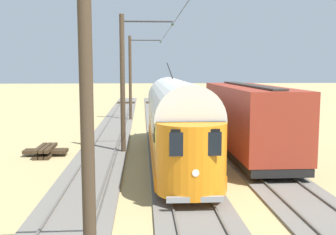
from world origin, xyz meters
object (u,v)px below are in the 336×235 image
boxcar_adjacent (249,118)px  catenary_pole_mid_near (124,82)px  vintage_streetcar (176,119)px  catenary_pole_mid_far (91,105)px  catenary_pole_foreground (131,77)px  switch_stand (220,114)px  spare_tie_stack (46,151)px

boxcar_adjacent → catenary_pole_mid_near: bearing=-12.9°
vintage_streetcar → boxcar_adjacent: (-4.07, -0.66, -0.09)m
catenary_pole_mid_near → catenary_pole_mid_far: size_ratio=1.00×
catenary_pole_foreground → switch_stand: bearing=170.9°
catenary_pole_mid_far → spare_tie_stack: (4.42, -14.47, -3.87)m
catenary_pole_mid_near → catenary_pole_mid_far: bearing=90.0°
boxcar_adjacent → catenary_pole_foreground: size_ratio=1.42×
boxcar_adjacent → catenary_pole_mid_near: catenary_pole_mid_near is taller
catenary_pole_foreground → spare_tie_stack: size_ratio=3.30×
switch_stand → spare_tie_stack: size_ratio=0.51×
boxcar_adjacent → spare_tie_stack: size_ratio=4.70×
switch_stand → spare_tie_stack: bearing=48.1°
catenary_pole_foreground → vintage_streetcar: bearing=99.2°
catenary_pole_foreground → switch_stand: 9.06m
catenary_pole_mid_near → switch_stand: bearing=-121.2°
catenary_pole_mid_near → spare_tie_stack: 5.89m
catenary_pole_mid_far → switch_stand: 29.99m
catenary_pole_foreground → catenary_pole_mid_near: bearing=90.0°
catenary_pole_mid_far → spare_tie_stack: bearing=-73.0°
catenary_pole_mid_near → spare_tie_stack: size_ratio=3.30×
vintage_streetcar → catenary_pole_foreground: 17.53m
catenary_pole_foreground → boxcar_adjacent: bearing=112.5°
vintage_streetcar → catenary_pole_foreground: size_ratio=2.04×
spare_tie_stack → catenary_pole_mid_far: bearing=107.0°
vintage_streetcar → spare_tie_stack: bearing=-13.4°
boxcar_adjacent → catenary_pole_foreground: 18.02m
catenary_pole_foreground → catenary_pole_mid_near: 14.97m
spare_tie_stack → catenary_pole_foreground: bearing=-105.9°
boxcar_adjacent → catenary_pole_mid_near: (6.86, -1.57, 1.97)m
switch_stand → boxcar_adjacent: bearing=84.7°
catenary_pole_mid_far → vintage_streetcar: bearing=-102.3°
catenary_pole_mid_near → boxcar_adjacent: bearing=167.1°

